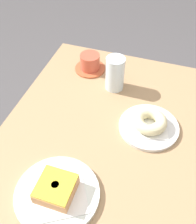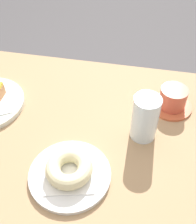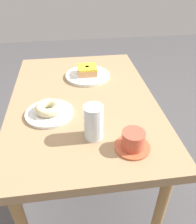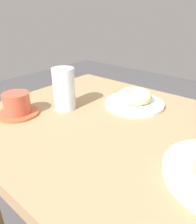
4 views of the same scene
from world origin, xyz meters
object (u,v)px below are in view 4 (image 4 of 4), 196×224
(plate_sugar_ring, at_px, (134,103))
(coffee_cup, at_px, (17,105))
(water_glass, at_px, (64,89))
(donut_sugar_ring, at_px, (135,96))

(plate_sugar_ring, bearing_deg, coffee_cup, -129.21)
(water_glass, distance_m, coffee_cup, 0.15)
(water_glass, bearing_deg, donut_sugar_ring, 45.70)
(water_glass, bearing_deg, coffee_cup, -121.15)
(donut_sugar_ring, bearing_deg, water_glass, -134.30)
(plate_sugar_ring, height_order, water_glass, water_glass)
(plate_sugar_ring, bearing_deg, water_glass, -134.30)
(coffee_cup, bearing_deg, plate_sugar_ring, 50.79)
(water_glass, xyz_separation_m, coffee_cup, (-0.08, -0.13, -0.04))
(plate_sugar_ring, xyz_separation_m, water_glass, (-0.16, -0.17, 0.06))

